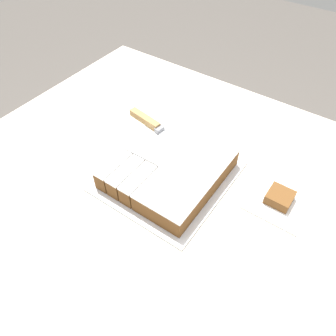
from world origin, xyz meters
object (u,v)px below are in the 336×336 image
Objects in this scene: cake_board at (168,176)px; cake at (169,168)px; knife at (155,126)px; brownie at (280,197)px.

cake is (0.00, 0.00, 0.03)m from cake_board.
knife is (-0.11, 0.09, 0.04)m from cake.
cake_board is 1.15× the size of cake.
cake is 0.31m from brownie.
cake_board is 0.31m from brownie.
cake_board is 1.03× the size of knife.
knife is 0.41m from brownie.
cake_board is at bearing -29.53° from knife.
brownie is at bearing 10.34° from knife.
knife reaches higher than cake.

